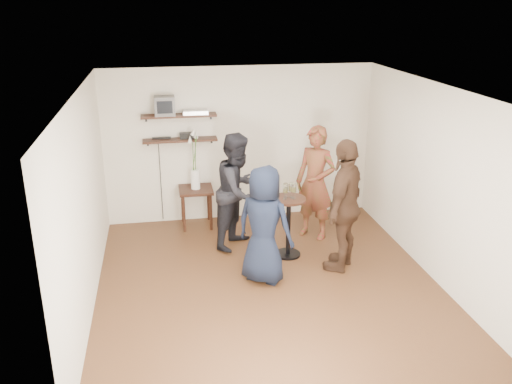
# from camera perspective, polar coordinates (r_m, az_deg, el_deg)

# --- Properties ---
(room) EXTENTS (4.58, 5.08, 2.68)m
(room) POSITION_cam_1_polar(r_m,az_deg,el_deg) (6.79, 1.47, -0.25)
(room) COLOR #412315
(room) RESTS_ON ground
(shelf_upper) EXTENTS (1.20, 0.25, 0.04)m
(shelf_upper) POSITION_cam_1_polar(r_m,az_deg,el_deg) (8.81, -8.12, 7.97)
(shelf_upper) COLOR black
(shelf_upper) RESTS_ON room
(shelf_lower) EXTENTS (1.20, 0.25, 0.04)m
(shelf_lower) POSITION_cam_1_polar(r_m,az_deg,el_deg) (8.90, -8.00, 5.45)
(shelf_lower) COLOR black
(shelf_lower) RESTS_ON room
(crt_monitor) EXTENTS (0.32, 0.30, 0.30)m
(crt_monitor) POSITION_cam_1_polar(r_m,az_deg,el_deg) (8.77, -9.61, 8.96)
(crt_monitor) COLOR #59595B
(crt_monitor) RESTS_ON shelf_upper
(dvd_deck) EXTENTS (0.40, 0.24, 0.06)m
(dvd_deck) POSITION_cam_1_polar(r_m,az_deg,el_deg) (8.81, -6.41, 8.37)
(dvd_deck) COLOR silver
(dvd_deck) RESTS_ON shelf_upper
(radio) EXTENTS (0.22, 0.10, 0.10)m
(radio) POSITION_cam_1_polar(r_m,az_deg,el_deg) (8.89, -7.33, 5.91)
(radio) COLOR black
(radio) RESTS_ON shelf_lower
(power_strip) EXTENTS (0.30, 0.05, 0.03)m
(power_strip) POSITION_cam_1_polar(r_m,az_deg,el_deg) (8.93, -9.92, 5.62)
(power_strip) COLOR black
(power_strip) RESTS_ON shelf_lower
(side_table) EXTENTS (0.55, 0.55, 0.66)m
(side_table) POSITION_cam_1_polar(r_m,az_deg,el_deg) (9.01, -6.33, -0.29)
(side_table) COLOR black
(side_table) RESTS_ON room
(vase_lilies) EXTENTS (0.20, 0.21, 1.04)m
(vase_lilies) POSITION_cam_1_polar(r_m,az_deg,el_deg) (8.86, -6.45, 2.36)
(vase_lilies) COLOR white
(vase_lilies) RESTS_ON side_table
(drinks_table) EXTENTS (0.50, 0.50, 0.91)m
(drinks_table) POSITION_cam_1_polar(r_m,az_deg,el_deg) (7.92, 3.44, -2.83)
(drinks_table) COLOR black
(drinks_table) RESTS_ON room
(wine_glass_fl) EXTENTS (0.07, 0.07, 0.21)m
(wine_glass_fl) POSITION_cam_1_polar(r_m,az_deg,el_deg) (7.71, 3.10, 0.25)
(wine_glass_fl) COLOR silver
(wine_glass_fl) RESTS_ON drinks_table
(wine_glass_fr) EXTENTS (0.07, 0.07, 0.22)m
(wine_glass_fr) POSITION_cam_1_polar(r_m,az_deg,el_deg) (7.73, 4.01, 0.36)
(wine_glass_fr) COLOR silver
(wine_glass_fr) RESTS_ON drinks_table
(wine_glass_bl) EXTENTS (0.07, 0.07, 0.21)m
(wine_glass_bl) POSITION_cam_1_polar(r_m,az_deg,el_deg) (7.80, 3.14, 0.45)
(wine_glass_bl) COLOR silver
(wine_glass_bl) RESTS_ON drinks_table
(wine_glass_br) EXTENTS (0.07, 0.07, 0.22)m
(wine_glass_br) POSITION_cam_1_polar(r_m,az_deg,el_deg) (7.77, 3.72, 0.45)
(wine_glass_br) COLOR silver
(wine_glass_br) RESTS_ON drinks_table
(person_plaid) EXTENTS (0.77, 0.76, 1.80)m
(person_plaid) POSITION_cam_1_polar(r_m,az_deg,el_deg) (8.50, 6.27, 0.96)
(person_plaid) COLOR #A81327
(person_plaid) RESTS_ON room
(person_dark) EXTENTS (1.06, 1.09, 1.77)m
(person_dark) POSITION_cam_1_polar(r_m,az_deg,el_deg) (8.15, -1.89, 0.15)
(person_dark) COLOR black
(person_dark) RESTS_ON room
(person_navy) EXTENTS (0.94, 0.88, 1.61)m
(person_navy) POSITION_cam_1_polar(r_m,az_deg,el_deg) (7.13, 0.87, -3.50)
(person_navy) COLOR black
(person_navy) RESTS_ON room
(person_brown) EXTENTS (1.02, 1.16, 1.88)m
(person_brown) POSITION_cam_1_polar(r_m,az_deg,el_deg) (7.53, 9.32, -1.40)
(person_brown) COLOR #3F281B
(person_brown) RESTS_ON room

